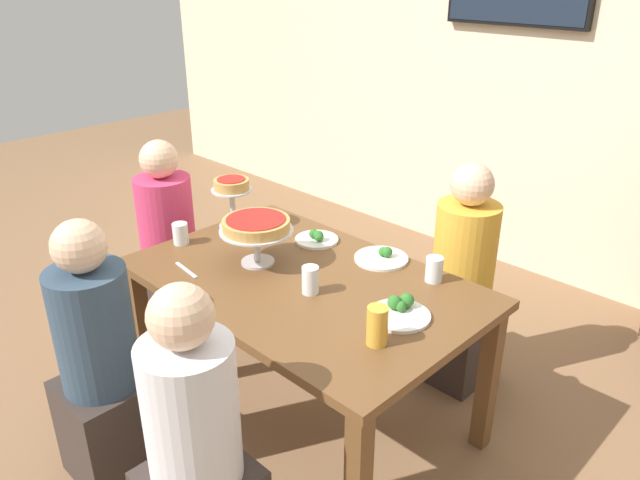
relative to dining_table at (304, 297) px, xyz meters
name	(u,v)px	position (x,y,z in m)	size (l,w,h in m)	color
ground_plane	(305,415)	(0.00, 0.00, -0.65)	(12.00, 12.00, 0.00)	#846042
rear_partition	(558,64)	(0.00, 2.20, 0.75)	(8.00, 0.12, 2.80)	beige
dining_table	(304,297)	(0.00, 0.00, 0.00)	(1.50, 0.96, 0.74)	brown
diner_near_right	(197,463)	(0.33, -0.80, -0.16)	(0.34, 0.34, 1.15)	#382D28
diner_head_west	(170,257)	(-1.05, -0.02, -0.16)	(0.34, 0.34, 1.15)	#382D28
diner_far_right	(461,291)	(0.31, 0.77, -0.16)	(0.34, 0.34, 1.15)	#382D28
diner_near_left	(102,373)	(-0.34, -0.79, -0.16)	(0.34, 0.34, 1.15)	#382D28
deep_dish_pizza_stand	(256,227)	(-0.25, -0.04, 0.27)	(0.33, 0.33, 0.22)	silver
personal_pizza_stand	(232,191)	(-0.65, 0.14, 0.28)	(0.21, 0.21, 0.26)	silver
salad_plate_near_diner	(317,238)	(-0.23, 0.31, 0.11)	(0.21, 0.21, 0.06)	white
salad_plate_far_diner	(382,257)	(0.12, 0.38, 0.10)	(0.24, 0.24, 0.06)	white
salad_plate_spare	(399,310)	(0.47, 0.05, 0.11)	(0.24, 0.24, 0.07)	white
beer_glass_amber_tall	(377,326)	(0.53, -0.15, 0.16)	(0.08, 0.08, 0.15)	gold
water_glass_clear_near	(180,234)	(-0.68, -0.16, 0.14)	(0.07, 0.07, 0.10)	white
water_glass_clear_far	(310,280)	(0.10, -0.06, 0.15)	(0.07, 0.07, 0.12)	white
water_glass_clear_spare	(434,269)	(0.41, 0.37, 0.15)	(0.07, 0.07, 0.11)	white
cutlery_fork_near	(186,270)	(-0.42, -0.31, 0.09)	(0.18, 0.02, 0.01)	silver
cutlery_knife_near	(266,213)	(-0.68, 0.38, 0.09)	(0.18, 0.02, 0.01)	silver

